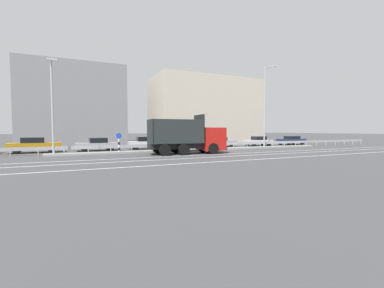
# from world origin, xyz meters

# --- Properties ---
(ground_plane) EXTENTS (320.00, 320.00, 0.00)m
(ground_plane) POSITION_xyz_m (0.00, 0.00, 0.00)
(ground_plane) COLOR #424244
(lane_strip_0) EXTENTS (59.17, 0.16, 0.01)m
(lane_strip_0) POSITION_xyz_m (-3.92, -3.23, 0.00)
(lane_strip_0) COLOR silver
(lane_strip_0) RESTS_ON ground_plane
(lane_strip_1) EXTENTS (59.17, 0.16, 0.01)m
(lane_strip_1) POSITION_xyz_m (-3.92, -5.27, 0.00)
(lane_strip_1) COLOR silver
(lane_strip_1) RESTS_ON ground_plane
(lane_strip_2) EXTENTS (59.17, 0.16, 0.01)m
(lane_strip_2) POSITION_xyz_m (-3.92, -8.18, 0.00)
(lane_strip_2) COLOR silver
(lane_strip_2) RESTS_ON ground_plane
(median_island) EXTENTS (32.55, 1.10, 0.18)m
(median_island) POSITION_xyz_m (0.00, 1.64, 0.09)
(median_island) COLOR gray
(median_island) RESTS_ON ground_plane
(median_guardrail) EXTENTS (59.17, 0.09, 0.78)m
(median_guardrail) POSITION_xyz_m (-0.00, 2.56, 0.57)
(median_guardrail) COLOR #9EA0A5
(median_guardrail) RESTS_ON ground_plane
(dump_truck) EXTENTS (7.57, 3.11, 3.79)m
(dump_truck) POSITION_xyz_m (-2.93, -1.48, 1.33)
(dump_truck) COLOR red
(dump_truck) RESTS_ON ground_plane
(median_road_sign) EXTENTS (0.65, 0.16, 2.06)m
(median_road_sign) POSITION_xyz_m (-9.80, 1.64, 1.06)
(median_road_sign) COLOR white
(median_road_sign) RESTS_ON ground_plane
(street_lamp_0) EXTENTS (0.72, 2.77, 8.02)m
(street_lamp_0) POSITION_xyz_m (-15.42, 1.21, 4.55)
(street_lamp_0) COLOR #ADADB2
(street_lamp_0) RESTS_ON ground_plane
(street_lamp_1) EXTENTS (0.71, 1.86, 10.18)m
(street_lamp_1) POSITION_xyz_m (8.23, 1.53, 5.54)
(street_lamp_1) COLOR #ADADB2
(street_lamp_1) RESTS_ON ground_plane
(parked_car_1) EXTENTS (4.86, 2.04, 1.55)m
(parked_car_1) POSITION_xyz_m (-17.42, 5.97, 0.78)
(parked_car_1) COLOR #B27A14
(parked_car_1) RESTS_ON ground_plane
(parked_car_2) EXTENTS (4.44, 2.07, 1.43)m
(parked_car_2) POSITION_xyz_m (-11.45, 6.16, 0.72)
(parked_car_2) COLOR #A3A3A8
(parked_car_2) RESTS_ON ground_plane
(parked_car_3) EXTENTS (4.03, 2.02, 1.50)m
(parked_car_3) POSITION_xyz_m (-6.02, 6.34, 0.75)
(parked_car_3) COLOR silver
(parked_car_3) RESTS_ON ground_plane
(parked_car_4) EXTENTS (4.50, 2.13, 1.19)m
(parked_car_4) POSITION_xyz_m (-1.15, 5.87, 0.63)
(parked_car_4) COLOR silver
(parked_car_4) RESTS_ON ground_plane
(parked_car_5) EXTENTS (4.95, 2.12, 1.29)m
(parked_car_5) POSITION_xyz_m (4.33, 6.31, 0.68)
(parked_car_5) COLOR #A3A3A8
(parked_car_5) RESTS_ON ground_plane
(parked_car_6) EXTENTS (4.17, 2.06, 1.39)m
(parked_car_6) POSITION_xyz_m (10.73, 5.85, 0.70)
(parked_car_6) COLOR silver
(parked_car_6) RESTS_ON ground_plane
(parked_car_7) EXTENTS (4.66, 2.06, 1.37)m
(parked_car_7) POSITION_xyz_m (17.05, 5.66, 0.71)
(parked_car_7) COLOR navy
(parked_car_7) RESTS_ON ground_plane
(background_building_0) EXTENTS (14.20, 14.07, 11.80)m
(background_building_0) POSITION_xyz_m (-13.61, 21.30, 5.90)
(background_building_0) COLOR gray
(background_building_0) RESTS_ON ground_plane
(background_building_1) EXTENTS (18.47, 9.57, 11.18)m
(background_building_1) POSITION_xyz_m (7.50, 16.26, 5.59)
(background_building_1) COLOR beige
(background_building_1) RESTS_ON ground_plane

